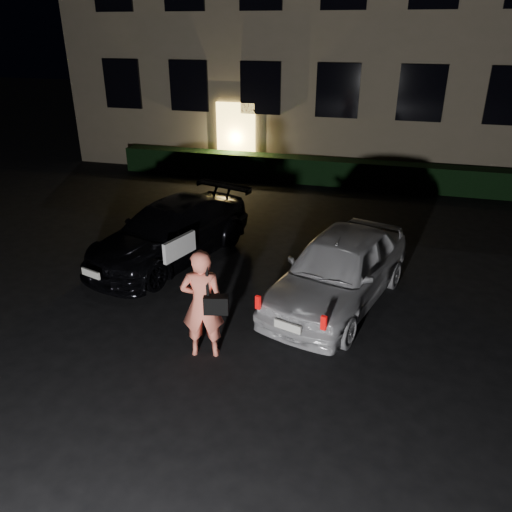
# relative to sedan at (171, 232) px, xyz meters

# --- Properties ---
(ground) EXTENTS (80.00, 80.00, 0.00)m
(ground) POSITION_rel_sedan_xyz_m (2.72, -3.54, -0.65)
(ground) COLOR black
(ground) RESTS_ON ground
(hedge) EXTENTS (15.00, 0.70, 0.85)m
(hedge) POSITION_rel_sedan_xyz_m (2.72, 6.96, -0.22)
(hedge) COLOR black
(hedge) RESTS_ON ground
(sedan) EXTENTS (3.05, 4.81, 1.30)m
(sedan) POSITION_rel_sedan_xyz_m (0.00, 0.00, 0.00)
(sedan) COLOR black
(sedan) RESTS_ON ground
(hatch) EXTENTS (2.77, 4.47, 1.42)m
(hatch) POSITION_rel_sedan_xyz_m (3.95, -1.02, 0.06)
(hatch) COLOR silver
(hatch) RESTS_ON ground
(man) EXTENTS (0.85, 0.60, 1.87)m
(man) POSITION_rel_sedan_xyz_m (2.07, -3.31, 0.29)
(man) COLOR #FF7960
(man) RESTS_ON ground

